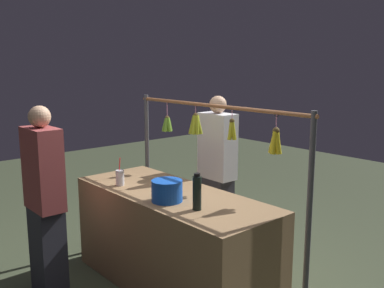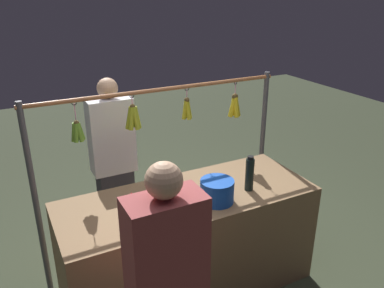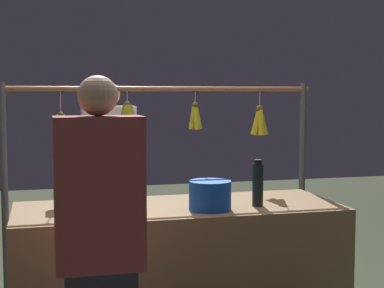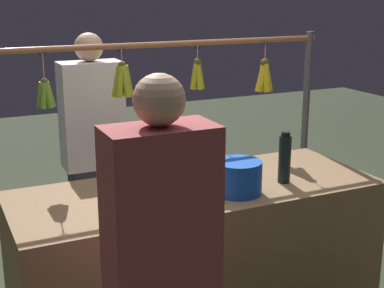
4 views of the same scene
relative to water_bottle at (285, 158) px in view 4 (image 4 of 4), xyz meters
The scene contains 6 objects.
market_counter 0.72m from the water_bottle, 15.74° to the right, with size 1.92×0.74×0.83m, color olive.
display_rack 0.75m from the water_bottle, 53.60° to the right, with size 2.08×0.12×1.57m.
water_bottle is the anchor object (origin of this frame).
blue_bucket 0.31m from the water_bottle, ahead, with size 0.24×0.24×0.17m, color blue.
drink_cup 0.94m from the water_bottle, ahead, with size 0.07×0.07×0.25m.
vendor_person 1.24m from the water_bottle, 51.39° to the right, with size 0.38×0.20×1.58m.
Camera 4 is at (1.21, 2.51, 1.83)m, focal length 53.07 mm.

